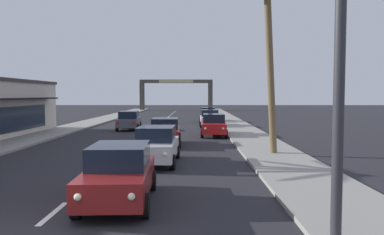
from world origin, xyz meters
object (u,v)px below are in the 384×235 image
(sedan_fifth_in_queue, at_px, (165,131))
(sedan_oncoming_far, at_px, (129,120))
(sedan_third_in_queue, at_px, (156,145))
(sedan_parked_nearest_kerb, at_px, (210,118))
(palm_right_second, at_px, (269,27))
(town_gateway_arch, at_px, (176,90))
(sedan_parked_mid_kerb, at_px, (214,125))
(sedan_parked_far_kerb, at_px, (208,115))
(sedan_lead_at_stop_bar, at_px, (119,173))

(sedan_fifth_in_queue, relative_size, sedan_oncoming_far, 1.00)
(sedan_third_in_queue, height_order, sedan_parked_nearest_kerb, same)
(sedan_third_in_queue, xyz_separation_m, palm_right_second, (5.50, 2.35, 5.69))
(palm_right_second, distance_m, town_gateway_arch, 57.97)
(palm_right_second, xyz_separation_m, town_gateway_arch, (-7.50, 57.43, -2.48))
(sedan_third_in_queue, relative_size, sedan_parked_nearest_kerb, 1.00)
(palm_right_second, bearing_deg, town_gateway_arch, 97.44)
(sedan_third_in_queue, height_order, sedan_oncoming_far, same)
(sedan_fifth_in_queue, bearing_deg, palm_right_second, -35.26)
(sedan_parked_mid_kerb, bearing_deg, sedan_oncoming_far, 144.77)
(sedan_parked_mid_kerb, distance_m, palm_right_second, 11.10)
(sedan_parked_far_kerb, bearing_deg, palm_right_second, -84.75)
(sedan_parked_far_kerb, relative_size, palm_right_second, 0.49)
(sedan_fifth_in_queue, height_order, sedan_parked_far_kerb, same)
(sedan_oncoming_far, xyz_separation_m, palm_right_second, (9.66, -14.45, 5.69))
(sedan_third_in_queue, distance_m, sedan_parked_mid_kerb, 12.03)
(sedan_lead_at_stop_bar, bearing_deg, sedan_oncoming_far, 99.15)
(sedan_fifth_in_queue, height_order, sedan_parked_mid_kerb, same)
(sedan_parked_nearest_kerb, relative_size, palm_right_second, 0.48)
(sedan_lead_at_stop_bar, height_order, sedan_third_in_queue, same)
(sedan_lead_at_stop_bar, distance_m, town_gateway_arch, 66.19)
(sedan_third_in_queue, distance_m, palm_right_second, 8.26)
(sedan_parked_nearest_kerb, xyz_separation_m, town_gateway_arch, (-5.21, 39.76, 3.22))
(palm_right_second, bearing_deg, sedan_third_in_queue, -156.86)
(sedan_oncoming_far, height_order, sedan_parked_far_kerb, same)
(sedan_parked_nearest_kerb, bearing_deg, palm_right_second, -82.62)
(sedan_third_in_queue, bearing_deg, town_gateway_arch, 91.91)
(sedan_fifth_in_queue, distance_m, sedan_parked_nearest_kerb, 14.11)
(sedan_lead_at_stop_bar, bearing_deg, sedan_parked_nearest_kerb, 82.11)
(sedan_lead_at_stop_bar, bearing_deg, sedan_parked_mid_kerb, 78.49)
(sedan_oncoming_far, distance_m, palm_right_second, 18.29)
(sedan_parked_mid_kerb, bearing_deg, sedan_parked_nearest_kerb, 89.96)
(sedan_oncoming_far, height_order, palm_right_second, palm_right_second)
(sedan_fifth_in_queue, distance_m, sedan_oncoming_far, 11.25)
(sedan_third_in_queue, height_order, town_gateway_arch, town_gateway_arch)
(town_gateway_arch, bearing_deg, sedan_oncoming_far, -92.88)
(sedan_lead_at_stop_bar, height_order, sedan_parked_mid_kerb, same)
(sedan_parked_far_kerb, bearing_deg, sedan_third_in_queue, -97.05)
(sedan_parked_mid_kerb, relative_size, palm_right_second, 0.49)
(sedan_lead_at_stop_bar, relative_size, town_gateway_arch, 0.31)
(sedan_parked_nearest_kerb, bearing_deg, sedan_parked_far_kerb, 89.39)
(sedan_parked_mid_kerb, bearing_deg, palm_right_second, -76.05)
(sedan_third_in_queue, distance_m, sedan_parked_far_kerb, 26.71)
(sedan_parked_mid_kerb, bearing_deg, sedan_parked_far_kerb, 89.71)
(sedan_parked_nearest_kerb, relative_size, sedan_parked_mid_kerb, 0.99)
(sedan_fifth_in_queue, xyz_separation_m, sedan_parked_far_kerb, (3.38, 20.20, 0.00))
(sedan_lead_at_stop_bar, height_order, town_gateway_arch, town_gateway_arch)
(sedan_parked_far_kerb, bearing_deg, sedan_parked_nearest_kerb, -90.61)
(town_gateway_arch, bearing_deg, sedan_fifth_in_queue, -87.97)
(sedan_parked_nearest_kerb, distance_m, sedan_parked_far_kerb, 6.48)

